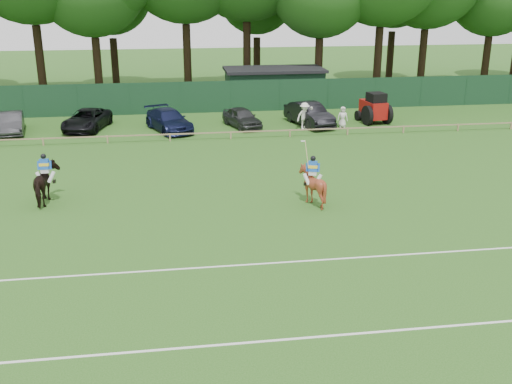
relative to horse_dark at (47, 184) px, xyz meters
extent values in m
plane|color=#1E4C14|center=(8.76, -6.89, -0.93)|extent=(160.00, 160.00, 0.00)
imported|color=black|center=(0.00, 0.00, 0.00)|extent=(1.02, 2.21, 1.86)
imported|color=maroon|center=(12.17, -1.93, -0.04)|extent=(1.90, 2.01, 1.79)
imported|color=#2A2A2C|center=(-5.00, 14.87, -0.21)|extent=(2.32, 4.61, 1.45)
imported|color=black|center=(0.01, 15.30, -0.22)|extent=(3.44, 5.51, 1.42)
imported|color=#12183B|center=(5.73, 14.12, -0.19)|extent=(3.79, 5.52, 1.48)
imported|color=#303032|center=(10.93, 14.49, -0.23)|extent=(2.84, 4.42, 1.40)
imported|color=black|center=(15.83, 14.35, -0.11)|extent=(3.02, 5.28, 1.65)
imported|color=silver|center=(15.21, 13.21, 0.01)|extent=(1.38, 1.06, 1.89)
imported|color=white|center=(15.76, 13.58, -0.16)|extent=(0.92, 0.41, 1.54)
imported|color=silver|center=(18.05, 13.37, -0.18)|extent=(0.80, 0.58, 1.50)
cube|color=silver|center=(0.00, 0.00, 0.64)|extent=(0.36, 0.26, 0.18)
cube|color=blue|center=(0.00, 0.00, 0.96)|extent=(0.40, 0.31, 0.51)
cube|color=yellow|center=(0.00, 0.00, 0.94)|extent=(0.43, 0.29, 0.18)
sphere|color=black|center=(0.00, 0.00, 1.33)|extent=(0.25, 0.25, 0.25)
cylinder|color=silver|center=(0.26, -0.05, 0.34)|extent=(0.42, 0.33, 0.59)
cylinder|color=silver|center=(-0.26, -0.05, 0.34)|extent=(0.42, 0.33, 0.59)
cube|color=silver|center=(12.17, -1.93, 0.58)|extent=(0.43, 0.36, 0.18)
cube|color=blue|center=(12.17, -1.93, 0.90)|extent=(0.48, 0.42, 0.51)
cube|color=yellow|center=(12.17, -1.93, 0.88)|extent=(0.50, 0.41, 0.18)
sphere|color=black|center=(12.17, -1.93, 1.27)|extent=(0.25, 0.25, 0.25)
cylinder|color=silver|center=(12.40, -2.06, 0.28)|extent=(0.46, 0.29, 0.59)
cylinder|color=silver|center=(11.91, -1.89, 0.28)|extent=(0.39, 0.44, 0.59)
cylinder|color=tan|center=(11.90, -1.78, 1.45)|extent=(0.09, 0.63, 1.17)
cube|color=silver|center=(8.76, -12.89, -0.93)|extent=(60.00, 0.10, 0.01)
cube|color=silver|center=(8.76, -7.89, -0.93)|extent=(60.00, 0.10, 0.01)
cube|color=#997F5B|center=(8.76, 11.11, -0.48)|extent=(62.00, 0.08, 0.08)
cube|color=#14351E|center=(8.76, 20.11, 0.32)|extent=(92.00, 0.04, 2.50)
cube|color=#14331E|center=(14.76, 23.11, 0.47)|extent=(8.00, 4.00, 2.80)
cube|color=black|center=(14.76, 23.11, 1.99)|extent=(8.40, 4.40, 0.24)
cube|color=maroon|center=(20.72, 14.61, 0.06)|extent=(1.57, 2.44, 1.23)
cube|color=black|center=(20.78, 14.23, 0.92)|extent=(1.32, 1.39, 0.85)
cylinder|color=black|center=(20.03, 13.83, -0.22)|extent=(0.50, 1.45, 1.42)
cylinder|color=black|center=(21.62, 14.08, -0.22)|extent=(0.50, 1.45, 1.42)
cylinder|color=black|center=(19.87, 15.43, -0.55)|extent=(0.40, 0.79, 0.76)
cylinder|color=black|center=(21.28, 15.65, -0.55)|extent=(0.40, 0.79, 0.76)
camera|label=1|loc=(5.81, -27.47, 8.68)|focal=42.00mm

